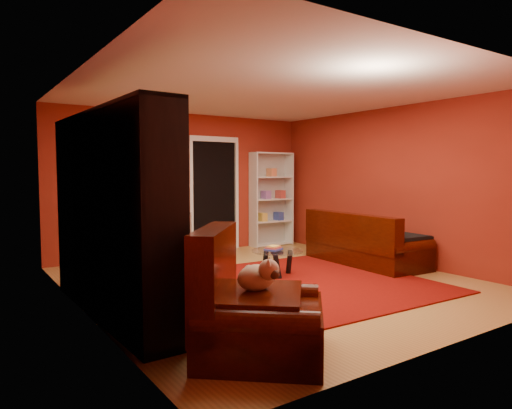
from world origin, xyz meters
TOP-DOWN VIEW (x-y plane):
  - floor at (0.00, 0.00)m, footprint 5.00×5.50m
  - ceiling at (0.00, 0.00)m, footprint 5.00×5.50m
  - wall_back at (0.00, 2.77)m, footprint 5.00×0.05m
  - wall_left at (-2.52, 0.00)m, footprint 0.05×5.50m
  - wall_right at (2.52, 0.00)m, footprint 0.05×5.50m
  - doorway at (0.60, 2.73)m, footprint 1.06×0.60m
  - rug at (0.54, -0.34)m, footprint 2.80×3.23m
  - media_unit at (-2.27, -0.22)m, footprint 0.52×2.81m
  - christmas_tree at (-0.92, 2.15)m, footprint 1.09×1.09m
  - gift_box_teal at (-1.77, 1.53)m, footprint 0.35×0.35m
  - gift_box_green at (-0.38, 1.43)m, footprint 0.34×0.34m
  - white_bookshelf at (1.85, 2.57)m, footprint 0.92×0.35m
  - armchair at (-1.57, -2.00)m, footprint 1.55×1.55m
  - dog at (-1.57, -1.93)m, footprint 0.49×0.50m
  - sofa at (2.02, 0.14)m, footprint 1.02×2.08m
  - coffee_table at (0.26, 0.23)m, footprint 0.98×0.98m
  - acrylic_chair at (-0.58, 1.42)m, footprint 0.50×0.53m

SIDE VIEW (x-z plane):
  - floor at x=0.00m, z-range -0.05..0.00m
  - rug at x=0.54m, z-range 0.00..0.02m
  - gift_box_green at x=-0.38m, z-range 0.00..0.26m
  - gift_box_teal at x=-1.77m, z-range 0.00..0.34m
  - coffee_table at x=0.26m, z-range -0.04..0.43m
  - acrylic_chair at x=-0.58m, z-range 0.00..0.78m
  - armchair at x=-1.57m, z-range 0.00..0.86m
  - sofa at x=2.02m, z-range 0.00..0.88m
  - dog at x=-1.57m, z-range 0.50..0.78m
  - christmas_tree at x=-0.92m, z-range -0.03..1.83m
  - white_bookshelf at x=1.85m, z-range -0.03..1.94m
  - doorway at x=0.60m, z-range -0.03..2.13m
  - media_unit at x=-2.27m, z-range 0.00..2.15m
  - wall_back at x=0.00m, z-range 0.00..2.60m
  - wall_left at x=-2.52m, z-range 0.00..2.60m
  - wall_right at x=2.52m, z-range 0.00..2.60m
  - ceiling at x=0.00m, z-range 2.60..2.65m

